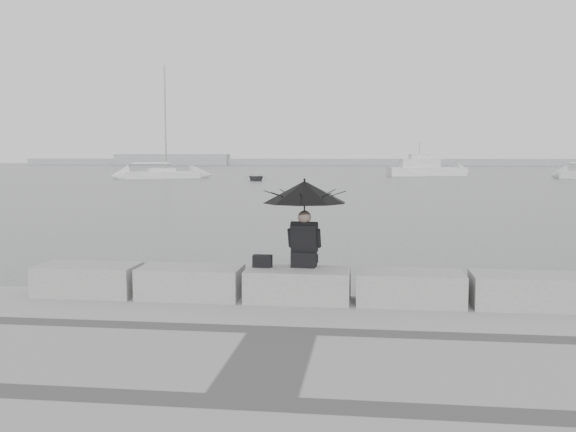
# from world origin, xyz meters

# --- Properties ---
(ground) EXTENTS (360.00, 360.00, 0.00)m
(ground) POSITION_xyz_m (0.00, 0.00, 0.00)
(ground) COLOR #3F4143
(ground) RESTS_ON ground
(stone_block_far_left) EXTENTS (1.60, 0.80, 0.50)m
(stone_block_far_left) POSITION_xyz_m (-3.40, -0.45, 0.75)
(stone_block_far_left) COLOR gray
(stone_block_far_left) RESTS_ON promenade
(stone_block_left) EXTENTS (1.60, 0.80, 0.50)m
(stone_block_left) POSITION_xyz_m (-1.70, -0.45, 0.75)
(stone_block_left) COLOR gray
(stone_block_left) RESTS_ON promenade
(stone_block_centre) EXTENTS (1.60, 0.80, 0.50)m
(stone_block_centre) POSITION_xyz_m (0.00, -0.45, 0.75)
(stone_block_centre) COLOR gray
(stone_block_centre) RESTS_ON promenade
(stone_block_right) EXTENTS (1.60, 0.80, 0.50)m
(stone_block_right) POSITION_xyz_m (1.70, -0.45, 0.75)
(stone_block_right) COLOR gray
(stone_block_right) RESTS_ON promenade
(stone_block_far_right) EXTENTS (1.60, 0.80, 0.50)m
(stone_block_far_right) POSITION_xyz_m (3.40, -0.45, 0.75)
(stone_block_far_right) COLOR gray
(stone_block_far_right) RESTS_ON promenade
(seated_person) EXTENTS (1.33, 1.33, 1.39)m
(seated_person) POSITION_xyz_m (0.07, -0.18, 2.04)
(seated_person) COLOR black
(seated_person) RESTS_ON stone_block_centre
(bag) EXTENTS (0.30, 0.17, 0.19)m
(bag) POSITION_xyz_m (-0.57, -0.32, 1.10)
(bag) COLOR black
(bag) RESTS_ON stone_block_centre
(distant_landmass) EXTENTS (180.00, 8.00, 2.80)m
(distant_landmass) POSITION_xyz_m (-8.14, 154.51, 0.90)
(distant_landmass) COLOR gray
(distant_landmass) RESTS_ON ground
(sailboat_left) EXTENTS (8.52, 6.40, 12.90)m
(sailboat_left) POSITION_xyz_m (-22.55, 60.98, 0.51)
(sailboat_left) COLOR white
(sailboat_left) RESTS_ON ground
(motor_cruiser) EXTENTS (10.17, 4.82, 4.50)m
(motor_cruiser) POSITION_xyz_m (8.34, 73.77, 0.89)
(motor_cruiser) COLOR white
(motor_cruiser) RESTS_ON ground
(dinghy) EXTENTS (3.80, 2.13, 0.61)m
(dinghy) POSITION_xyz_m (-10.91, 57.08, 0.30)
(dinghy) COLOR slate
(dinghy) RESTS_ON ground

